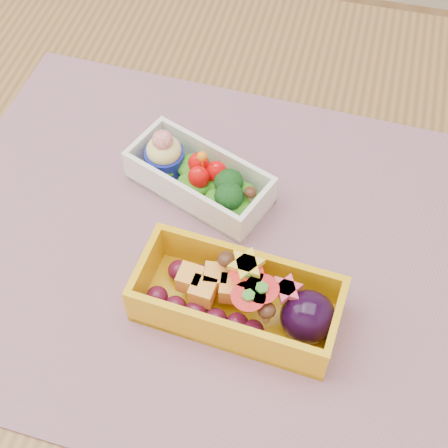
% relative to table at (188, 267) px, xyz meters
% --- Properties ---
extents(ground, '(3.00, 3.00, 0.00)m').
position_rel_table_xyz_m(ground, '(0.00, 0.00, -0.65)').
color(ground, olive).
extents(table, '(1.20, 0.80, 0.75)m').
position_rel_table_xyz_m(table, '(0.00, 0.00, 0.00)').
color(table, brown).
rests_on(table, ground).
extents(placemat, '(0.59, 0.47, 0.00)m').
position_rel_table_xyz_m(placemat, '(0.04, -0.03, 0.10)').
color(placemat, '#A47188').
rests_on(placemat, table).
extents(bento_white, '(0.16, 0.12, 0.06)m').
position_rel_table_xyz_m(bento_white, '(0.01, 0.04, 0.12)').
color(bento_white, white).
rests_on(bento_white, placemat).
extents(bento_yellow, '(0.19, 0.10, 0.06)m').
position_rel_table_xyz_m(bento_yellow, '(0.08, -0.10, 0.13)').
color(bento_yellow, '#EDAD0C').
rests_on(bento_yellow, placemat).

